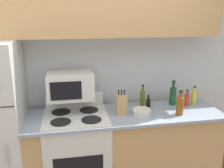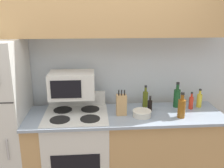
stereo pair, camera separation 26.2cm
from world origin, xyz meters
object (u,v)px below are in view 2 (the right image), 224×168
(bottle_soy_sauce, at_px, (150,105))
(bottle_wine_green, at_px, (177,97))
(bottle_olive_oil, at_px, (145,98))
(bottle_cooking_spray, at_px, (199,100))
(bottle_whiskey, at_px, (182,108))
(microwave, at_px, (72,85))
(bottle_hot_sauce, at_px, (191,102))
(bowl, at_px, (142,113))
(stove, at_px, (77,150))
(knife_block, at_px, (121,105))

(bottle_soy_sauce, relative_size, bottle_wine_green, 0.60)
(bottle_olive_oil, height_order, bottle_cooking_spray, bottle_olive_oil)
(bottle_whiskey, relative_size, bottle_olive_oil, 1.08)
(bottle_whiskey, height_order, bottle_cooking_spray, bottle_whiskey)
(microwave, height_order, bottle_hot_sauce, microwave)
(bowl, height_order, bottle_cooking_spray, bottle_cooking_spray)
(bottle_cooking_spray, bearing_deg, microwave, -179.36)
(bottle_olive_oil, relative_size, bottle_cooking_spray, 1.18)
(bottle_soy_sauce, bearing_deg, bottle_wine_green, 17.98)
(bottle_soy_sauce, xyz_separation_m, bottle_whiskey, (0.29, -0.19, 0.04))
(stove, relative_size, knife_block, 3.78)
(bowl, bearing_deg, bottle_olive_oil, 71.87)
(microwave, relative_size, knife_block, 1.73)
(stove, relative_size, bottle_wine_green, 3.56)
(bottle_wine_green, relative_size, bottle_olive_oil, 1.15)
(knife_block, relative_size, bowl, 1.39)
(bottle_whiskey, xyz_separation_m, bottle_olive_oil, (-0.32, 0.33, -0.01))
(bottle_whiskey, height_order, bottle_olive_oil, bottle_whiskey)
(knife_block, distance_m, bottle_cooking_spray, 0.95)
(knife_block, height_order, bottle_cooking_spray, knife_block)
(bottle_whiskey, bearing_deg, bottle_olive_oil, 133.52)
(bottle_hot_sauce, bearing_deg, bottle_wine_green, 154.26)
(bottle_olive_oil, bearing_deg, knife_block, -145.75)
(knife_block, distance_m, bowl, 0.24)
(stove, xyz_separation_m, microwave, (-0.04, 0.12, 0.74))
(microwave, height_order, bottle_whiskey, microwave)
(bottle_soy_sauce, bearing_deg, microwave, 175.18)
(bottle_whiskey, distance_m, bottle_cooking_spray, 0.42)
(bowl, distance_m, bottle_olive_oil, 0.30)
(bottle_whiskey, bearing_deg, bottle_hot_sauce, 49.89)
(knife_block, distance_m, bottle_hot_sauce, 0.83)
(knife_block, relative_size, bottle_wine_green, 0.94)
(bowl, xyz_separation_m, bottle_hot_sauce, (0.61, 0.18, 0.04))
(knife_block, relative_size, bottle_olive_oil, 1.09)
(knife_block, distance_m, bottle_whiskey, 0.64)
(knife_block, xyz_separation_m, bottle_hot_sauce, (0.82, 0.11, -0.04))
(bottle_soy_sauce, distance_m, bottle_cooking_spray, 0.61)
(bowl, xyz_separation_m, bottle_cooking_spray, (0.72, 0.22, 0.05))
(stove, height_order, bottle_wine_green, bottle_wine_green)
(bottle_hot_sauce, relative_size, bottle_cooking_spray, 0.91)
(microwave, distance_m, bottle_hot_sauce, 1.37)
(stove, bearing_deg, bottle_soy_sauce, 3.38)
(bottle_soy_sauce, height_order, bottle_whiskey, bottle_whiskey)
(bottle_hot_sauce, bearing_deg, bottle_cooking_spray, 22.47)
(bottle_wine_green, bearing_deg, bowl, -151.69)
(microwave, relative_size, bottle_wine_green, 1.64)
(knife_block, xyz_separation_m, bottle_cooking_spray, (0.94, 0.15, -0.03))
(stove, relative_size, bottle_whiskey, 3.82)
(stove, distance_m, microwave, 0.75)
(microwave, xyz_separation_m, knife_block, (0.53, -0.14, -0.20))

